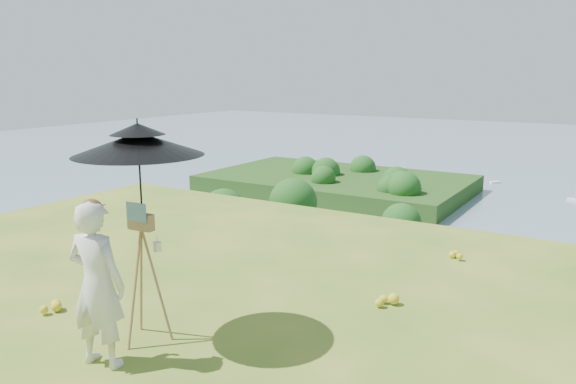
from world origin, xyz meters
The scene contains 11 objects.
ground centered at (0.00, 0.00, 0.00)m, with size 14.00×14.00×0.00m, color #406B1E.
shoreline_tier centered at (0.00, 75.00, -36.00)m, with size 170.00×28.00×8.00m, color #6E6858.
peninsula centered at (-75.00, 155.00, -29.00)m, with size 90.00×60.00×12.00m, color #183E10, non-canonical shape.
slope_trees centered at (0.00, 35.00, -15.00)m, with size 110.00×50.00×6.00m, color #184514, non-canonical shape.
harbor_town centered at (0.00, 75.00, -29.50)m, with size 110.00×22.00×5.00m, color silver, non-canonical shape.
moored_boats centered at (-12.50, 161.00, -33.65)m, with size 140.00×140.00×0.70m, color white, non-canonical shape.
wildflowers centered at (0.00, 0.25, 0.06)m, with size 10.00×10.50×0.12m, color gold, non-canonical shape.
painter centered at (-0.31, 0.06, 0.84)m, with size 0.61×0.40×1.67m, color silver.
field_easel centered at (-0.32, 0.67, 0.77)m, with size 0.58×0.58×1.53m, color olive, non-canonical shape.
sun_umbrella centered at (-0.32, 0.70, 1.83)m, with size 1.33×1.33×1.13m, color black, non-canonical shape.
painter_cap centered at (-0.31, 0.06, 1.62)m, with size 0.21×0.25×0.10m, color #D1727E, non-canonical shape.
Camera 1 is at (3.94, -3.33, 2.83)m, focal length 35.00 mm.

